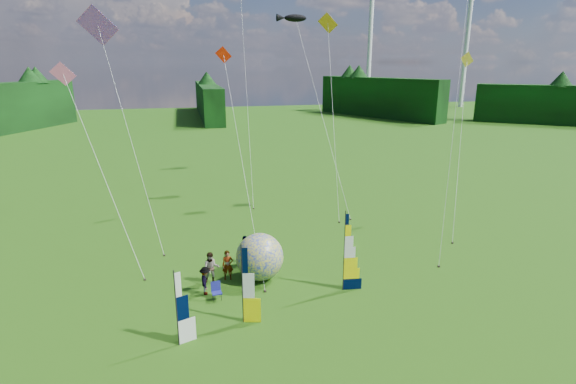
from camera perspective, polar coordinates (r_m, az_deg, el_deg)
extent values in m
plane|color=#355011|center=(22.37, 5.05, -16.36)|extent=(220.00, 220.00, 0.00)
sphere|color=#1429A3|center=(25.83, -3.62, -8.22)|extent=(3.60, 3.60, 2.72)
imported|color=#66594C|center=(26.13, -7.66, -9.20)|extent=(0.66, 0.46, 1.75)
imported|color=#66594C|center=(25.79, -9.71, -9.51)|extent=(0.92, 0.48, 1.86)
imported|color=#66594C|center=(24.81, -10.45, -11.02)|extent=(0.43, 1.03, 1.57)
imported|color=#66594C|center=(28.01, -5.47, -7.28)|extent=(0.98, 1.10, 1.80)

